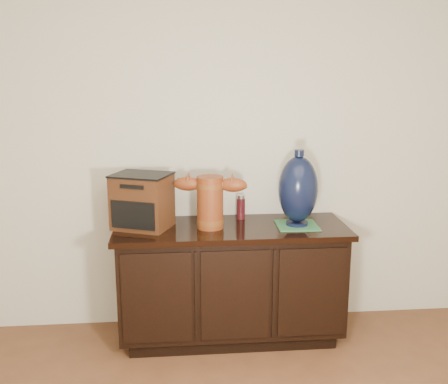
{
  "coord_description": "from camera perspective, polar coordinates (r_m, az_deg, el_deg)",
  "views": [
    {
      "loc": [
        -0.33,
        -0.91,
        1.7
      ],
      "look_at": [
        -0.05,
        2.18,
        0.99
      ],
      "focal_mm": 42.0,
      "sensor_mm": 36.0,
      "label": 1
    }
  ],
  "objects": [
    {
      "name": "lamp_base",
      "position": [
        3.28,
        8.06,
        0.25
      ],
      "size": [
        0.25,
        0.25,
        0.48
      ],
      "rotation": [
        0.0,
        0.0,
        -0.03
      ],
      "color": "black",
      "rests_on": "green_mat"
    },
    {
      "name": "green_mat",
      "position": [
        3.34,
        7.94,
        -3.6
      ],
      "size": [
        0.26,
        0.26,
        0.01
      ],
      "primitive_type": "cube",
      "rotation": [
        0.0,
        0.0,
        -0.03
      ],
      "color": "#306C3E",
      "rests_on": "sideboard"
    },
    {
      "name": "room",
      "position": [
        1.05,
        13.86,
        -9.88
      ],
      "size": [
        5.0,
        5.0,
        5.0
      ],
      "color": "brown",
      "rests_on": "ground"
    },
    {
      "name": "sideboard",
      "position": [
        3.42,
        0.76,
        -9.68
      ],
      "size": [
        1.46,
        0.56,
        0.75
      ],
      "color": "black",
      "rests_on": "ground"
    },
    {
      "name": "terracotta_vessel",
      "position": [
        3.22,
        -1.52,
        -0.78
      ],
      "size": [
        0.46,
        0.2,
        0.33
      ],
      "rotation": [
        0.0,
        0.0,
        -0.22
      ],
      "color": "brown",
      "rests_on": "sideboard"
    },
    {
      "name": "spray_can",
      "position": [
        3.44,
        1.85,
        -1.66
      ],
      "size": [
        0.06,
        0.06,
        0.16
      ],
      "color": "maroon",
      "rests_on": "sideboard"
    },
    {
      "name": "tv_radio",
      "position": [
        3.27,
        -8.9,
        -0.97
      ],
      "size": [
        0.42,
        0.38,
        0.34
      ],
      "rotation": [
        0.0,
        0.0,
        -0.39
      ],
      "color": "#412110",
      "rests_on": "sideboard"
    }
  ]
}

